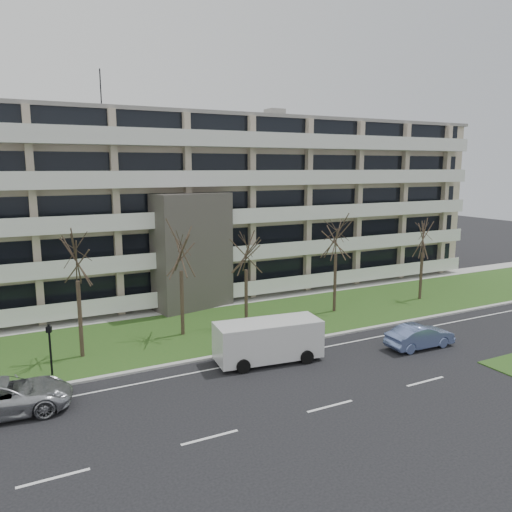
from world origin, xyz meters
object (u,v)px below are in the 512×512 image
silver_pickup (4,397)px  pedestrian_signal (50,343)px  blue_sedan (420,336)px  white_van (270,337)px

silver_pickup → pedestrian_signal: pedestrian_signal is taller
blue_sedan → silver_pickup: bearing=86.3°
pedestrian_signal → blue_sedan: bearing=5.6°
blue_sedan → white_van: bearing=77.8°
silver_pickup → blue_sedan: (22.85, -2.24, -0.08)m
blue_sedan → white_van: white_van is taller
silver_pickup → white_van: 13.61m
blue_sedan → pedestrian_signal: pedestrian_signal is taller
white_van → blue_sedan: bearing=-7.5°
pedestrian_signal → white_van: bearing=4.4°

